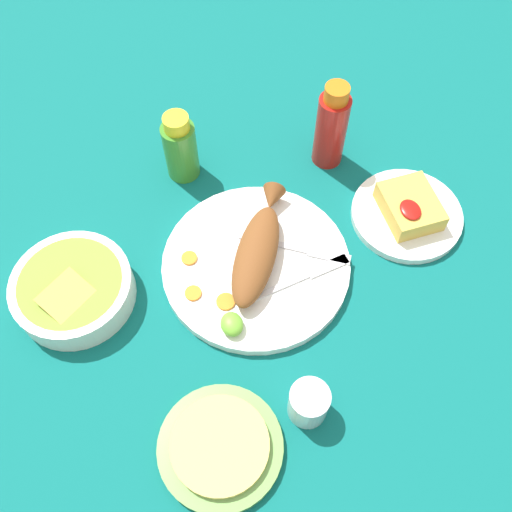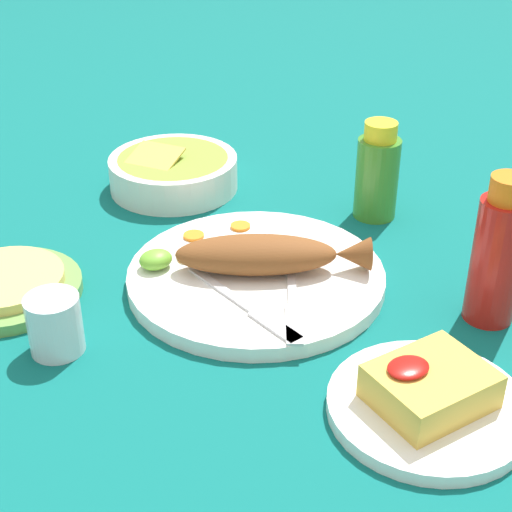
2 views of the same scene
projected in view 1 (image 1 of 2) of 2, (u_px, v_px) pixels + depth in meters
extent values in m
plane|color=#0C605B|center=(256.00, 268.00, 0.93)|extent=(4.00, 4.00, 0.00)
cylinder|color=white|center=(256.00, 265.00, 0.92)|extent=(0.30, 0.30, 0.02)
ellipsoid|color=brown|center=(256.00, 255.00, 0.90)|extent=(0.19, 0.15, 0.04)
cone|color=brown|center=(272.00, 199.00, 0.95)|extent=(0.06, 0.06, 0.04)
cube|color=silver|center=(273.00, 243.00, 0.93)|extent=(0.07, 0.10, 0.00)
cube|color=silver|center=(329.00, 256.00, 0.92)|extent=(0.05, 0.07, 0.00)
cube|color=silver|center=(276.00, 289.00, 0.89)|extent=(0.03, 0.11, 0.00)
cube|color=silver|center=(328.00, 266.00, 0.91)|extent=(0.03, 0.07, 0.00)
cylinder|color=orange|center=(189.00, 258.00, 0.92)|extent=(0.03, 0.03, 0.00)
cylinder|color=orange|center=(193.00, 293.00, 0.89)|extent=(0.03, 0.03, 0.00)
cylinder|color=orange|center=(226.00, 302.00, 0.88)|extent=(0.03, 0.03, 0.00)
ellipsoid|color=#6BB233|center=(232.00, 324.00, 0.85)|extent=(0.04, 0.03, 0.02)
cylinder|color=#B21914|center=(331.00, 131.00, 0.99)|extent=(0.05, 0.05, 0.14)
cylinder|color=orange|center=(337.00, 94.00, 0.91)|extent=(0.04, 0.04, 0.03)
cylinder|color=#3D8428|center=(181.00, 151.00, 0.98)|extent=(0.06, 0.06, 0.11)
cylinder|color=yellow|center=(176.00, 123.00, 0.93)|extent=(0.04, 0.04, 0.02)
cylinder|color=silver|center=(311.00, 402.00, 0.79)|extent=(0.06, 0.06, 0.06)
cylinder|color=white|center=(310.00, 406.00, 0.80)|extent=(0.05, 0.05, 0.03)
cylinder|color=white|center=(406.00, 215.00, 0.98)|extent=(0.19, 0.19, 0.01)
cube|color=gold|center=(410.00, 206.00, 0.95)|extent=(0.10, 0.08, 0.04)
ellipsoid|color=#AD140F|center=(411.00, 211.00, 0.92)|extent=(0.04, 0.03, 0.01)
cylinder|color=white|center=(74.00, 289.00, 0.88)|extent=(0.19, 0.19, 0.05)
cylinder|color=olive|center=(71.00, 285.00, 0.87)|extent=(0.16, 0.16, 0.02)
cube|color=gold|center=(72.00, 300.00, 0.85)|extent=(0.11, 0.11, 0.02)
cylinder|color=#6B9E4C|center=(220.00, 447.00, 0.78)|extent=(0.17, 0.17, 0.01)
cylinder|color=#E0C666|center=(220.00, 445.00, 0.77)|extent=(0.14, 0.14, 0.01)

